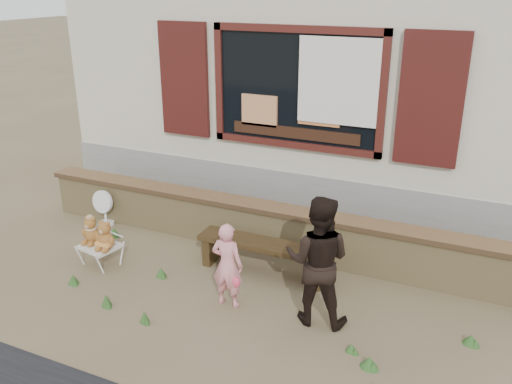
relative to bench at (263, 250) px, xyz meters
The scene contains 11 objects.
ground 0.55m from the bench, 114.38° to the right, with size 80.00×80.00×0.00m, color brown.
shopfront 4.42m from the bench, 92.61° to the left, with size 8.04×5.13×4.00m.
brick_wall 0.62m from the bench, 107.55° to the left, with size 7.10×0.36×0.67m.
bench is the anchor object (origin of this frame).
folding_chair 2.11m from the bench, 161.26° to the right, with size 0.53×0.49×0.28m.
teddy_bear_left 2.24m from the bench, 163.07° to the right, with size 0.27×0.24×0.37m, color brown, non-canonical shape.
teddy_bear_right 1.99m from the bench, 159.23° to the right, with size 0.28×0.24×0.38m, color brown, non-canonical shape.
child 0.84m from the bench, 95.51° to the right, with size 0.37×0.24×1.01m, color pink.
adult 1.22m from the bench, 36.81° to the right, with size 0.70×0.55×1.45m, color black.
fan_left 2.77m from the bench, behind, with size 0.35×0.24×0.56m.
grass_tufts 0.94m from the bench, 93.07° to the right, with size 5.05×1.76×0.15m.
Camera 1 is at (2.59, -5.10, 3.46)m, focal length 38.00 mm.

